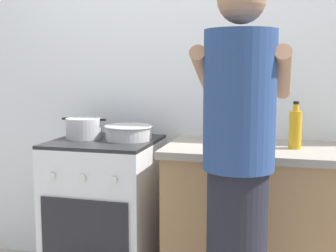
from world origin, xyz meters
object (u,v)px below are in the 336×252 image
Objects in this scene: oil_bottle at (295,129)px; person at (238,178)px; utensil_crock at (219,125)px; pot at (84,128)px; mixing_bowl at (129,132)px; stove_range at (106,213)px.

oil_bottle is 0.15× the size of person.
person is (0.19, -0.74, -0.13)m from utensil_crock.
mixing_bowl is at bearing 3.36° from pot.
pot reaches higher than stove_range.
mixing_bowl is at bearing 139.04° from person.
mixing_bowl is 1.15× the size of oil_bottle.
utensil_crock is (0.52, 0.12, 0.04)m from mixing_bowl.
pot reaches higher than mixing_bowl.
utensil_crock is at bearing 12.58° from mixing_bowl.
pot is at bearing 178.44° from oil_bottle.
mixing_bowl is (0.28, 0.02, -0.01)m from pot.
pot is 0.86× the size of utensil_crock.
person reaches higher than mixing_bowl.
oil_bottle is at bearing 67.25° from person.
stove_range is 3.57× the size of oil_bottle.
stove_range is 1.23m from oil_bottle.
utensil_crock reaches higher than mixing_bowl.
utensil_crock is at bearing 104.51° from person.
pot is 0.98× the size of mixing_bowl.
utensil_crock reaches higher than oil_bottle.
stove_range is at bearing -8.96° from pot.
pot is 0.81m from utensil_crock.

